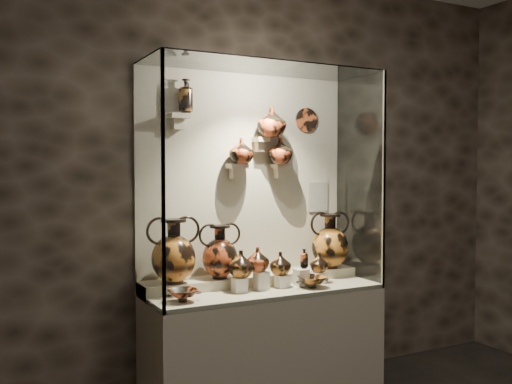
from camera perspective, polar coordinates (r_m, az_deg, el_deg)
wall_back at (r=4.33m, az=-1.20°, el=1.27°), size 5.00×0.02×3.20m
plinth at (r=4.24m, az=0.80°, el=-15.24°), size 1.70×0.60×0.80m
front_tier at (r=4.13m, az=0.80°, el=-9.75°), size 1.68×0.58×0.03m
rear_tier at (r=4.28m, az=-0.32°, el=-8.86°), size 1.70×0.25×0.10m
back_panel at (r=4.32m, az=-1.17°, el=1.27°), size 1.70×0.03×1.60m
glass_front at (r=3.78m, az=2.94°, el=1.10°), size 1.70×0.01×1.60m
glass_left at (r=3.72m, az=-10.75°, el=1.04°), size 0.01×0.60×1.60m
glass_right at (r=4.50m, az=10.33°, el=1.28°), size 0.01×0.60×1.60m
glass_top at (r=4.10m, az=0.82°, el=12.38°), size 1.70×0.60×0.01m
frame_post_left at (r=3.44m, az=-9.26°, el=0.94°), size 0.02×0.02×1.60m
frame_post_right at (r=4.28m, az=12.65°, el=1.20°), size 0.02×0.02×1.60m
pedestal_a at (r=3.98m, az=-1.68°, el=-9.28°), size 0.09×0.09×0.10m
pedestal_b at (r=4.05m, az=0.51°, el=-8.85°), size 0.09×0.09×0.13m
pedestal_c at (r=4.14m, az=2.62°, el=-8.90°), size 0.09×0.09×0.09m
pedestal_d at (r=4.21m, az=4.52°, el=-8.48°), size 0.09×0.09×0.12m
pedestal_e at (r=4.29m, az=6.12°, el=-8.56°), size 0.09×0.09×0.08m
bracket_ul at (r=4.05m, az=-7.75°, el=7.54°), size 0.14×0.12×0.04m
bracket_ca at (r=4.21m, az=-1.94°, el=2.60°), size 0.14×0.12×0.04m
bracket_cb at (r=4.30m, az=0.47°, el=5.26°), size 0.10×0.12×0.04m
bracket_cc at (r=4.39m, az=2.55°, el=2.59°), size 0.14×0.12×0.04m
amphora_left at (r=3.93m, az=-8.22°, el=-5.86°), size 0.42×0.42×0.45m
amphora_mid at (r=4.08m, az=-3.64°, el=-5.97°), size 0.39×0.39×0.38m
amphora_right at (r=4.52m, az=7.40°, el=-4.85°), size 0.45×0.45×0.43m
jug_a at (r=3.97m, az=-1.53°, el=-7.19°), size 0.18×0.18×0.19m
jug_b at (r=4.03m, az=0.16°, el=-6.74°), size 0.21×0.21×0.17m
jug_c at (r=4.12m, az=2.42°, el=-7.14°), size 0.19×0.19×0.16m
jug_e at (r=4.30m, az=6.29°, el=-7.04°), size 0.15×0.15×0.14m
lekythos_small at (r=4.22m, az=4.82°, el=-6.53°), size 0.09×0.09×0.16m
kylix_left at (r=3.73m, az=-7.35°, el=-10.10°), size 0.26×0.22×0.10m
kylix_right at (r=4.14m, az=5.65°, el=-8.83°), size 0.26×0.22×0.10m
lekythos_tall at (r=4.08m, az=-7.04°, el=9.69°), size 0.13×0.13×0.27m
ovoid_vase_a at (r=4.18m, az=-1.48°, el=4.14°), size 0.24×0.24×0.19m
ovoid_vase_b at (r=4.29m, az=1.56°, el=7.05°), size 0.23×0.23×0.23m
ovoid_vase_c at (r=4.33m, az=2.43°, el=4.14°), size 0.21×0.21×0.20m
wall_plate at (r=4.58m, az=5.05°, el=7.18°), size 0.19×0.02×0.19m
info_placard at (r=4.64m, az=6.23°, el=-0.49°), size 0.18×0.01×0.24m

